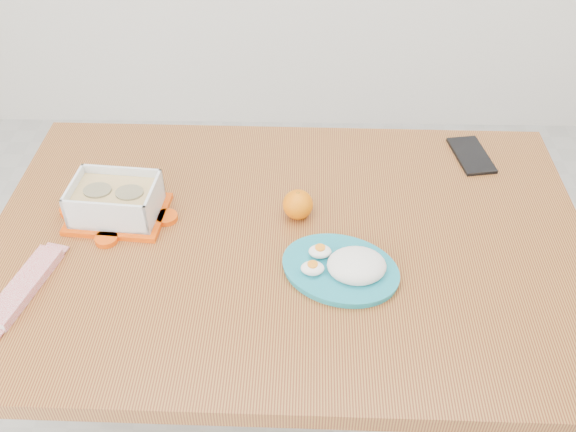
{
  "coord_description": "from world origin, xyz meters",
  "views": [
    {
      "loc": [
        -0.01,
        -0.89,
        1.69
      ],
      "look_at": [
        -0.03,
        0.12,
        0.81
      ],
      "focal_mm": 40.0,
      "sensor_mm": 36.0,
      "label": 1
    }
  ],
  "objects_px": {
    "food_container": "(115,201)",
    "smartphone": "(471,155)",
    "rice_plate": "(346,266)",
    "orange_fruit": "(298,204)",
    "dining_table": "(288,266)"
  },
  "relations": [
    {
      "from": "food_container",
      "to": "smartphone",
      "type": "relative_size",
      "value": 1.44
    },
    {
      "from": "orange_fruit",
      "to": "rice_plate",
      "type": "bearing_deg",
      "value": -60.97
    },
    {
      "from": "rice_plate",
      "to": "smartphone",
      "type": "height_order",
      "value": "rice_plate"
    },
    {
      "from": "orange_fruit",
      "to": "smartphone",
      "type": "height_order",
      "value": "orange_fruit"
    },
    {
      "from": "dining_table",
      "to": "orange_fruit",
      "type": "bearing_deg",
      "value": 74.55
    },
    {
      "from": "rice_plate",
      "to": "food_container",
      "type": "bearing_deg",
      "value": -175.35
    },
    {
      "from": "dining_table",
      "to": "orange_fruit",
      "type": "relative_size",
      "value": 19.46
    },
    {
      "from": "dining_table",
      "to": "smartphone",
      "type": "distance_m",
      "value": 0.56
    },
    {
      "from": "food_container",
      "to": "rice_plate",
      "type": "height_order",
      "value": "food_container"
    },
    {
      "from": "food_container",
      "to": "orange_fruit",
      "type": "distance_m",
      "value": 0.4
    },
    {
      "from": "food_container",
      "to": "smartphone",
      "type": "xyz_separation_m",
      "value": [
        0.83,
        0.25,
        -0.04
      ]
    },
    {
      "from": "dining_table",
      "to": "smartphone",
      "type": "bearing_deg",
      "value": 34.9
    },
    {
      "from": "orange_fruit",
      "to": "smartphone",
      "type": "relative_size",
      "value": 0.43
    },
    {
      "from": "orange_fruit",
      "to": "smartphone",
      "type": "xyz_separation_m",
      "value": [
        0.43,
        0.24,
        -0.03
      ]
    },
    {
      "from": "rice_plate",
      "to": "orange_fruit",
      "type": "bearing_deg",
      "value": 142.25
    }
  ]
}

